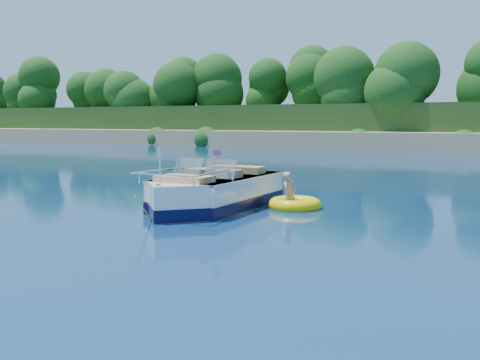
{
  "coord_description": "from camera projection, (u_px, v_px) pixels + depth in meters",
  "views": [
    {
      "loc": [
        4.63,
        -10.51,
        2.51
      ],
      "look_at": [
        -1.86,
        2.76,
        0.85
      ],
      "focal_mm": 40.0,
      "sensor_mm": 36.0,
      "label": 1
    }
  ],
  "objects": [
    {
      "name": "ground",
      "position": [
        261.0,
        235.0,
        11.68
      ],
      "size": [
        160.0,
        160.0,
        0.0
      ],
      "primitive_type": "plane",
      "color": "#091B43",
      "rests_on": "ground"
    },
    {
      "name": "shoreline",
      "position": [
        462.0,
        132.0,
        68.49
      ],
      "size": [
        170.0,
        59.0,
        6.0
      ],
      "color": "tan",
      "rests_on": "ground"
    },
    {
      "name": "treeline",
      "position": [
        447.0,
        86.0,
        47.65
      ],
      "size": [
        150.0,
        7.12,
        8.19
      ],
      "color": "black",
      "rests_on": "ground"
    },
    {
      "name": "motorboat",
      "position": [
        211.0,
        195.0,
        15.13
      ],
      "size": [
        2.4,
        6.23,
        2.07
      ],
      "rotation": [
        0.0,
        0.0,
        -0.04
      ],
      "color": "white",
      "rests_on": "ground"
    },
    {
      "name": "tow_tube",
      "position": [
        295.0,
        204.0,
        15.3
      ],
      "size": [
        1.97,
        1.97,
        0.4
      ],
      "rotation": [
        0.0,
        0.0,
        -0.39
      ],
      "color": "yellow",
      "rests_on": "ground"
    },
    {
      "name": "boy",
      "position": [
        290.0,
        208.0,
        15.33
      ],
      "size": [
        0.5,
        0.79,
        1.43
      ],
      "primitive_type": "imported",
      "rotation": [
        0.0,
        -0.17,
        1.32
      ],
      "color": "tan",
      "rests_on": "ground"
    }
  ]
}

